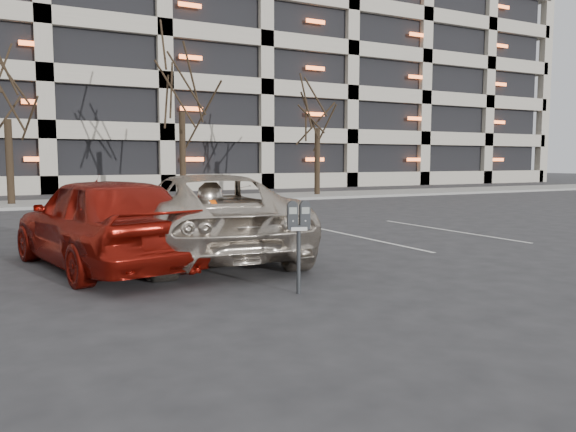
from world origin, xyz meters
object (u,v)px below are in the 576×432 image
(tree_c, at_px, (181,56))
(car_red, at_px, (103,221))
(parking_meter, at_px, (299,224))
(tree_b, at_px, (5,65))
(tree_d, at_px, (318,86))
(suv_silver, at_px, (204,215))

(tree_c, bearing_deg, car_red, -111.44)
(car_red, bearing_deg, parking_meter, 112.41)
(tree_b, distance_m, parking_meter, 18.90)
(tree_d, bearing_deg, parking_meter, -120.87)
(tree_c, xyz_separation_m, tree_d, (7.00, 0.00, -0.87))
(tree_b, relative_size, parking_meter, 6.11)
(tree_b, height_order, suv_silver, tree_b)
(suv_silver, distance_m, car_red, 1.95)
(tree_c, relative_size, tree_d, 1.16)
(parking_meter, bearing_deg, suv_silver, 111.59)
(suv_silver, bearing_deg, tree_c, -99.55)
(tree_b, distance_m, tree_d, 14.00)
(tree_b, xyz_separation_m, tree_c, (7.00, 0.00, 0.89))
(tree_d, bearing_deg, tree_b, 180.00)
(tree_d, height_order, car_red, tree_d)
(tree_c, distance_m, tree_d, 7.05)
(parking_meter, height_order, car_red, car_red)
(tree_c, relative_size, car_red, 1.89)
(parking_meter, xyz_separation_m, car_red, (-2.08, 3.11, -0.16))
(parking_meter, relative_size, suv_silver, 0.21)
(tree_d, relative_size, car_red, 1.63)
(tree_b, xyz_separation_m, parking_meter, (3.20, -18.06, -4.56))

